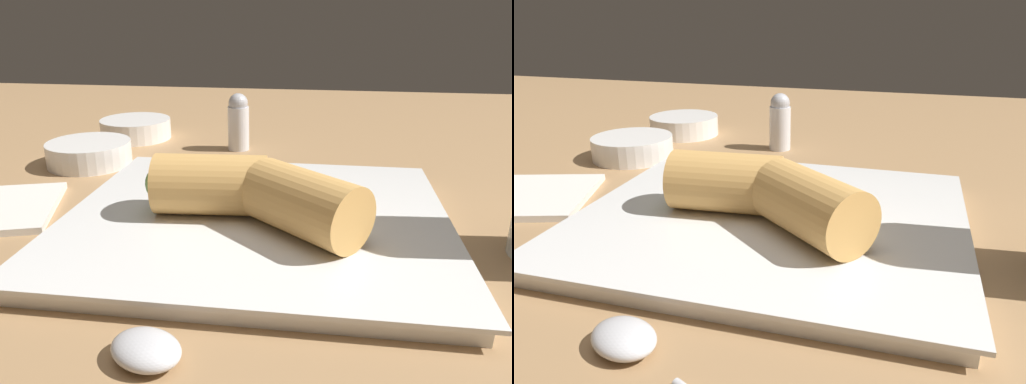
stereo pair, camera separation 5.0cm
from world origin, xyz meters
TOP-DOWN VIEW (x-y plane):
  - table_surface at (0.00, 0.00)cm, footprint 180.00×140.00cm
  - serving_plate at (-3.24, -0.43)cm, footprint 29.63×26.73cm
  - roll_front_left at (-7.22, -0.56)cm, footprint 9.56×5.30cm
  - roll_front_right at (0.27, -3.16)cm, footprint 9.60×9.14cm
  - dipping_bowl_near at (-24.16, 14.67)cm, footprint 9.22×9.22cm
  - dipping_bowl_far at (-23.22, 26.58)cm, footprint 9.22×9.22cm
  - spoon at (-5.61, -16.73)cm, footprint 14.75×8.26cm
  - napkin at (-27.36, -0.20)cm, footprint 15.24×14.01cm
  - salt_shaker at (-8.67, 23.02)cm, footprint 2.60×2.60cm

SIDE VIEW (x-z plane):
  - table_surface at x=0.00cm, z-range 0.00..2.00cm
  - napkin at x=-27.36cm, z-range 2.00..2.60cm
  - spoon at x=-5.61cm, z-range 1.95..3.31cm
  - serving_plate at x=-3.24cm, z-range 2.01..3.51cm
  - dipping_bowl_near at x=-24.16cm, z-range 2.11..4.70cm
  - dipping_bowl_far at x=-23.22cm, z-range 2.11..4.70cm
  - salt_shaker at x=-8.67cm, z-range 2.01..8.92cm
  - roll_front_left at x=-7.22cm, z-range 3.50..8.20cm
  - roll_front_right at x=0.27cm, z-range 3.50..8.20cm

